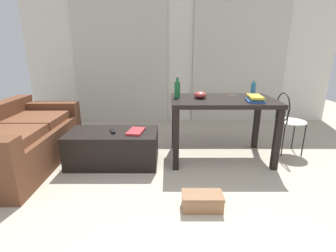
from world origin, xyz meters
name	(u,v)px	position (x,y,z in m)	size (l,w,h in m)	color
ground_plane	(187,170)	(0.00, 1.39, 0.00)	(8.57, 8.57, 0.00)	#B2A893
wall_back	(180,52)	(0.00, 3.57, 1.32)	(5.72, 0.10, 2.64)	silver
curtains	(180,60)	(0.00, 3.49, 1.17)	(3.91, 0.03, 2.35)	beige
couch	(17,141)	(-2.03, 1.53, 0.30)	(0.91, 1.76, 0.71)	brown
coffee_table	(113,147)	(-0.90, 1.57, 0.21)	(1.07, 0.56, 0.41)	black
craft_table	(222,107)	(0.44, 1.74, 0.67)	(1.25, 0.78, 0.78)	black
wire_chair	(287,116)	(1.34, 1.90, 0.51)	(0.38, 0.38, 0.82)	silver
bottle_near	(177,89)	(-0.11, 1.78, 0.88)	(0.07, 0.07, 0.25)	#195B2D
bottle_far	(253,90)	(0.85, 1.87, 0.87)	(0.06, 0.06, 0.20)	teal
bowl	(200,95)	(0.17, 1.75, 0.82)	(0.16, 0.16, 0.08)	#9E3833
book_stack	(255,99)	(0.78, 1.57, 0.81)	(0.23, 0.30, 0.07)	#33519E
scissors	(231,95)	(0.59, 1.97, 0.78)	(0.10, 0.04, 0.00)	#9EA0A5
tv_remote_primary	(113,131)	(-0.89, 1.55, 0.42)	(0.04, 0.15, 0.02)	black
magazine	(136,131)	(-0.61, 1.54, 0.42)	(0.17, 0.28, 0.03)	red
shoebox	(202,201)	(0.07, 0.64, 0.07)	(0.36, 0.19, 0.15)	#996B47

